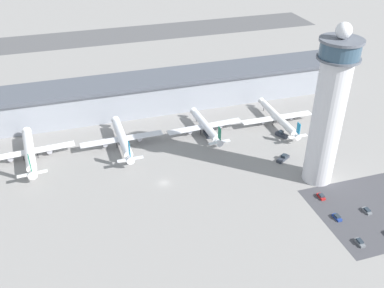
{
  "coord_description": "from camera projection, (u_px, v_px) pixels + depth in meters",
  "views": [
    {
      "loc": [
        -31.63,
        -141.37,
        108.61
      ],
      "look_at": [
        14.44,
        6.65,
        12.76
      ],
      "focal_mm": 40.0,
      "sensor_mm": 36.0,
      "label": 1
    }
  ],
  "objects": [
    {
      "name": "terminal_building",
      "position": [
        132.0,
        95.0,
        231.97
      ],
      "size": [
        245.75,
        25.0,
        18.05
      ],
      "color": "#9399A3",
      "rests_on": "ground"
    },
    {
      "name": "runway_strip",
      "position": [
        102.0,
        37.0,
        347.92
      ],
      "size": [
        368.62,
        44.0,
        0.01
      ],
      "primitive_type": "cube",
      "color": "#515154",
      "rests_on": "ground"
    },
    {
      "name": "service_truck_baggage",
      "position": [
        208.0,
        134.0,
        212.73
      ],
      "size": [
        2.61,
        6.89,
        3.05
      ],
      "color": "black",
      "rests_on": "ground"
    },
    {
      "name": "car_green_van",
      "position": [
        367.0,
        211.0,
        164.05
      ],
      "size": [
        1.94,
        4.26,
        1.41
      ],
      "color": "black",
      "rests_on": "ground"
    },
    {
      "name": "airplane_gate_bravo",
      "position": [
        29.0,
        152.0,
        192.92
      ],
      "size": [
        40.51,
        40.48,
        13.58
      ],
      "color": "white",
      "rests_on": "ground"
    },
    {
      "name": "airplane_gate_charlie",
      "position": [
        122.0,
        139.0,
        201.71
      ],
      "size": [
        39.26,
        39.69,
        13.4
      ],
      "color": "silver",
      "rests_on": "ground"
    },
    {
      "name": "ground_plane",
      "position": [
        164.0,
        183.0,
        179.92
      ],
      "size": [
        1000.0,
        1000.0,
        0.0
      ],
      "primitive_type": "plane",
      "color": "gray"
    },
    {
      "name": "car_navy_sedan",
      "position": [
        337.0,
        217.0,
        160.82
      ],
      "size": [
        2.04,
        4.27,
        1.45
      ],
      "color": "black",
      "rests_on": "ground"
    },
    {
      "name": "control_tower",
      "position": [
        329.0,
        110.0,
        165.64
      ],
      "size": [
        16.03,
        16.03,
        66.85
      ],
      "color": "silver",
      "rests_on": "ground"
    },
    {
      "name": "airplane_gate_delta",
      "position": [
        206.0,
        126.0,
        212.85
      ],
      "size": [
        39.26,
        36.11,
        12.33
      ],
      "color": "silver",
      "rests_on": "ground"
    },
    {
      "name": "service_truck_fuel",
      "position": [
        282.0,
        135.0,
        212.23
      ],
      "size": [
        4.98,
        6.84,
        2.91
      ],
      "color": "black",
      "rests_on": "ground"
    },
    {
      "name": "service_truck_catering",
      "position": [
        283.0,
        158.0,
        194.38
      ],
      "size": [
        7.68,
        5.93,
        2.42
      ],
      "color": "black",
      "rests_on": "ground"
    },
    {
      "name": "car_maroon_suv",
      "position": [
        360.0,
        242.0,
        149.57
      ],
      "size": [
        1.9,
        4.41,
        1.59
      ],
      "color": "black",
      "rests_on": "ground"
    },
    {
      "name": "airplane_gate_echo",
      "position": [
        278.0,
        118.0,
        220.79
      ],
      "size": [
        38.88,
        42.48,
        11.43
      ],
      "color": "white",
      "rests_on": "ground"
    },
    {
      "name": "car_white_wagon",
      "position": [
        321.0,
        196.0,
        171.36
      ],
      "size": [
        1.98,
        4.22,
        1.53
      ],
      "color": "black",
      "rests_on": "ground"
    }
  ]
}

